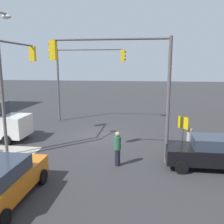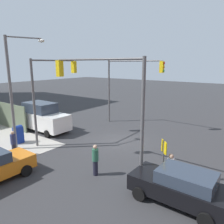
# 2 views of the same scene
# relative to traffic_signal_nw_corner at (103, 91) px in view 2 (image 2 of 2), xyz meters

# --- Properties ---
(ground_plane) EXTENTS (120.00, 120.00, 0.00)m
(ground_plane) POSITION_rel_traffic_signal_nw_corner_xyz_m (2.06, -4.50, -4.68)
(ground_plane) COLOR #333335
(traffic_signal_nw_corner) EXTENTS (6.31, 0.36, 6.50)m
(traffic_signal_nw_corner) POSITION_rel_traffic_signal_nw_corner_xyz_m (0.00, 0.00, 0.00)
(traffic_signal_nw_corner) COLOR #59595B
(traffic_signal_nw_corner) RESTS_ON ground
(traffic_signal_se_corner) EXTENTS (6.20, 0.36, 6.50)m
(traffic_signal_se_corner) POSITION_rel_traffic_signal_nw_corner_xyz_m (4.16, -9.00, -0.01)
(traffic_signal_se_corner) COLOR #59595B
(traffic_signal_se_corner) RESTS_ON ground
(traffic_signal_ne_corner) EXTENTS (0.36, 4.46, 6.50)m
(traffic_signal_ne_corner) POSITION_rel_traffic_signal_nw_corner_xyz_m (6.56, -1.66, -0.11)
(traffic_signal_ne_corner) COLOR #59595B
(traffic_signal_ne_corner) RESTS_ON ground
(street_lamp_corner) EXTENTS (1.11, 2.57, 8.00)m
(street_lamp_corner) POSITION_rel_traffic_signal_nw_corner_xyz_m (7.14, 0.95, 0.02)
(street_lamp_corner) COLOR slate
(street_lamp_corner) RESTS_ON ground
(warning_sign_two_way) EXTENTS (0.48, 0.48, 2.40)m
(warning_sign_two_way) POSITION_rel_traffic_signal_nw_corner_xyz_m (-3.34, -0.69, -3.04)
(warning_sign_two_way) COLOR #4C4C4C
(warning_sign_two_way) RESTS_ON ground
(mailbox_blue) EXTENTS (0.56, 0.64, 1.43)m
(mailbox_blue) POSITION_rel_traffic_signal_nw_corner_xyz_m (8.26, 0.50, -3.92)
(mailbox_blue) COLOR navy
(mailbox_blue) RESTS_ON ground
(hatchback_black) EXTENTS (4.27, 2.02, 1.62)m
(hatchback_black) POSITION_rel_traffic_signal_nw_corner_xyz_m (-4.62, 0.36, -3.84)
(hatchback_black) COLOR black
(hatchback_black) RESTS_ON ground
(van_white_delivery) EXTENTS (5.40, 2.32, 2.62)m
(van_white_delivery) POSITION_rel_traffic_signal_nw_corner_xyz_m (9.46, -2.70, -3.40)
(van_white_delivery) COLOR white
(van_white_delivery) RESTS_ON ground
(pedestrian_crossing) EXTENTS (0.36, 0.36, 1.78)m
(pedestrian_crossing) POSITION_rel_traffic_signal_nw_corner_xyz_m (-3.74, -0.70, -3.75)
(pedestrian_crossing) COLOR #B2B2B7
(pedestrian_crossing) RESTS_ON ground
(pedestrian_waiting) EXTENTS (0.36, 0.36, 1.73)m
(pedestrian_waiting) POSITION_rel_traffic_signal_nw_corner_xyz_m (6.26, 2.00, -3.78)
(pedestrian_waiting) COLOR navy
(pedestrian_waiting) RESTS_ON ground
(pedestrian_walking_north) EXTENTS (0.36, 0.36, 1.80)m
(pedestrian_walking_north) POSITION_rel_traffic_signal_nw_corner_xyz_m (0.06, 0.70, -3.74)
(pedestrian_walking_north) COLOR #2D664C
(pedestrian_walking_north) RESTS_ON ground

